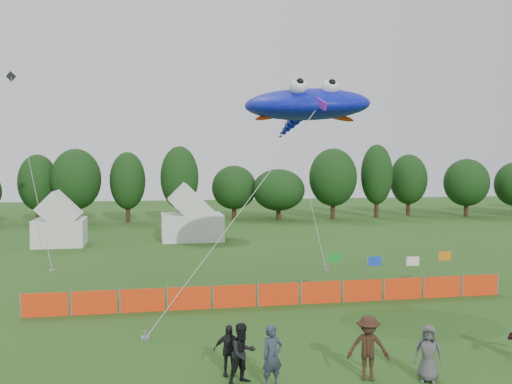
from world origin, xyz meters
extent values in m
plane|color=#234C16|center=(0.00, 0.00, 0.00)|extent=(160.00, 160.00, 0.00)
cylinder|color=#382314|center=(-15.73, 46.21, 1.19)|extent=(0.50, 0.50, 2.38)
ellipsoid|color=black|center=(-15.73, 46.21, 4.30)|extent=(4.09, 4.09, 5.35)
cylinder|color=#382314|center=(-11.75, 45.39, 1.29)|extent=(0.50, 0.50, 2.57)
ellipsoid|color=black|center=(-11.75, 45.39, 4.64)|extent=(5.20, 5.20, 5.79)
cylinder|color=#382314|center=(-6.44, 45.32, 1.23)|extent=(0.50, 0.50, 2.46)
ellipsoid|color=black|center=(-6.44, 45.32, 4.45)|extent=(3.78, 3.78, 5.55)
cylinder|color=#382314|center=(-0.99, 43.92, 1.33)|extent=(0.50, 0.50, 2.66)
ellipsoid|color=black|center=(-0.99, 43.92, 4.81)|extent=(4.05, 4.05, 5.99)
cylinder|color=#382314|center=(5.28, 46.53, 0.99)|extent=(0.50, 0.50, 1.98)
ellipsoid|color=black|center=(5.28, 46.53, 3.58)|extent=(5.06, 5.06, 4.46)
cylinder|color=#382314|center=(9.99, 44.56, 0.93)|extent=(0.50, 0.50, 1.86)
ellipsoid|color=black|center=(9.99, 44.56, 3.35)|extent=(5.86, 5.86, 4.18)
cylinder|color=#382314|center=(16.28, 44.38, 1.31)|extent=(0.50, 0.50, 2.62)
ellipsoid|color=black|center=(16.28, 44.38, 4.73)|extent=(5.41, 5.41, 5.89)
cylinder|color=#382314|center=(21.78, 44.99, 1.39)|extent=(0.50, 0.50, 2.78)
ellipsoid|color=black|center=(21.78, 44.99, 5.02)|extent=(3.67, 3.67, 6.26)
cylinder|color=#382314|center=(26.67, 46.88, 1.21)|extent=(0.50, 0.50, 2.42)
ellipsoid|color=black|center=(26.67, 46.88, 4.36)|extent=(4.46, 4.46, 5.44)
cylinder|color=#382314|center=(32.69, 44.13, 1.12)|extent=(0.50, 0.50, 2.24)
ellipsoid|color=black|center=(32.69, 44.13, 4.04)|extent=(5.26, 5.26, 5.03)
cube|color=silver|center=(-11.06, 28.70, 1.03)|extent=(3.74, 3.74, 2.06)
cube|color=silver|center=(-0.80, 29.83, 1.09)|extent=(4.94, 3.95, 2.17)
cube|color=#F6360D|center=(-8.68, 7.52, 0.50)|extent=(1.90, 0.06, 1.00)
cube|color=#F6360D|center=(-6.68, 7.52, 0.50)|extent=(1.90, 0.06, 1.00)
cube|color=#F6360D|center=(-4.68, 7.52, 0.50)|extent=(1.90, 0.06, 1.00)
cube|color=#F6360D|center=(-2.68, 7.52, 0.50)|extent=(1.90, 0.06, 1.00)
cube|color=#F6360D|center=(-0.68, 7.52, 0.50)|extent=(1.90, 0.06, 1.00)
cube|color=#F6360D|center=(1.32, 7.52, 0.50)|extent=(1.90, 0.06, 1.00)
cube|color=#F6360D|center=(3.32, 7.52, 0.50)|extent=(1.90, 0.06, 1.00)
cube|color=#F6360D|center=(5.32, 7.52, 0.50)|extent=(1.90, 0.06, 1.00)
cube|color=#F6360D|center=(7.32, 7.52, 0.50)|extent=(1.90, 0.06, 1.00)
cube|color=#F6360D|center=(9.32, 7.52, 0.50)|extent=(1.90, 0.06, 1.00)
cube|color=#F6360D|center=(11.32, 7.52, 0.50)|extent=(1.90, 0.06, 1.00)
cylinder|color=gray|center=(4.00, 8.81, 1.04)|extent=(0.06, 0.06, 2.08)
cube|color=#148C26|center=(4.35, 8.81, 1.86)|extent=(0.70, 0.02, 0.45)
cylinder|color=gray|center=(6.00, 8.61, 0.94)|extent=(0.06, 0.06, 1.87)
cube|color=blue|center=(6.35, 8.61, 1.65)|extent=(0.70, 0.02, 0.45)
cylinder|color=gray|center=(8.00, 8.63, 0.90)|extent=(0.06, 0.06, 1.80)
cube|color=white|center=(8.35, 8.63, 1.58)|extent=(0.70, 0.02, 0.45)
cylinder|color=gray|center=(10.00, 9.14, 0.96)|extent=(0.06, 0.06, 1.92)
cube|color=orange|center=(10.35, 9.14, 1.69)|extent=(0.70, 0.02, 0.45)
imported|color=#283244|center=(-0.98, -1.53, 0.89)|extent=(0.75, 0.60, 1.78)
imported|color=black|center=(-1.77, -1.10, 0.88)|extent=(1.05, 0.94, 1.76)
imported|color=#341E14|center=(1.92, -1.55, 0.96)|extent=(1.40, 1.05, 1.93)
imported|color=black|center=(-2.08, -0.41, 0.77)|extent=(0.96, 0.53, 1.54)
imported|color=#4A494E|center=(3.61, -1.98, 0.84)|extent=(0.97, 0.85, 1.67)
ellipsoid|color=#0F1AD6|center=(3.60, 11.06, 9.39)|extent=(7.79, 6.97, 2.24)
sphere|color=white|center=(2.79, 9.67, 10.08)|extent=(0.90, 0.90, 0.90)
sphere|color=white|center=(4.40, 9.67, 10.08)|extent=(0.90, 0.90, 0.90)
ellipsoid|color=red|center=(1.88, 11.27, 8.80)|extent=(1.88, 0.82, 0.29)
ellipsoid|color=red|center=(5.31, 11.27, 8.80)|extent=(1.88, 0.82, 0.29)
cube|color=purple|center=(3.60, 8.60, 9.17)|extent=(0.37, 0.96, 0.70)
cylinder|color=#A5A5A5|center=(-0.49, 6.30, 4.54)|extent=(8.20, 5.33, 9.11)
cube|color=gray|center=(-4.57, 3.66, 0.05)|extent=(0.30, 0.30, 0.10)
cube|color=silver|center=(6.10, 23.72, 9.45)|extent=(1.38, 0.38, 1.38)
cylinder|color=#A5A5A5|center=(6.05, 19.36, 4.72)|extent=(0.13, 8.74, 9.47)
cube|color=gray|center=(6.00, 15.00, 0.05)|extent=(0.30, 0.30, 0.10)
cube|color=black|center=(-14.30, 28.33, 12.82)|extent=(0.78, 0.23, 0.78)
cylinder|color=#A5A5A5|center=(-12.15, 23.16, 6.41)|extent=(4.33, 10.36, 12.84)
cube|color=gray|center=(-10.00, 18.00, 0.05)|extent=(0.30, 0.30, 0.10)
camera|label=1|loc=(-4.47, -17.16, 6.44)|focal=40.00mm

